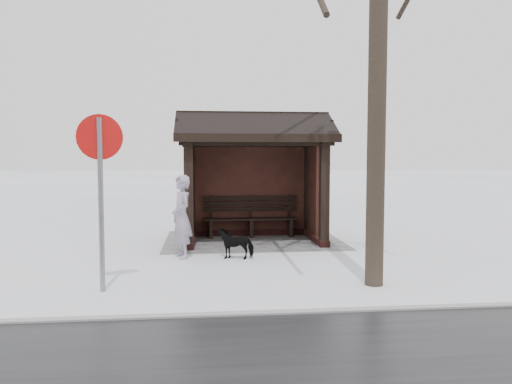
# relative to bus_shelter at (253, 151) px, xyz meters

# --- Properties ---
(ground) EXTENTS (120.00, 120.00, 0.00)m
(ground) POSITION_rel_bus_shelter_xyz_m (0.00, 0.16, -2.17)
(ground) COLOR white
(ground) RESTS_ON ground
(kerb) EXTENTS (120.00, 0.15, 0.06)m
(kerb) POSITION_rel_bus_shelter_xyz_m (0.00, 5.66, -2.16)
(kerb) COLOR gray
(kerb) RESTS_ON ground
(trampled_patch) EXTENTS (4.20, 3.20, 0.02)m
(trampled_patch) POSITION_rel_bus_shelter_xyz_m (0.00, -0.04, -2.16)
(trampled_patch) COLOR #96979B
(trampled_patch) RESTS_ON ground
(bus_shelter) EXTENTS (3.60, 2.40, 3.09)m
(bus_shelter) POSITION_rel_bus_shelter_xyz_m (0.00, 0.00, 0.00)
(bus_shelter) COLOR #3B1615
(bus_shelter) RESTS_ON ground
(pedestrian) EXTENTS (0.59, 0.71, 1.67)m
(pedestrian) POSITION_rel_bus_shelter_xyz_m (1.62, 1.91, -1.33)
(pedestrian) COLOR #95889F
(pedestrian) RESTS_ON ground
(dog) EXTENTS (0.76, 0.44, 0.60)m
(dog) POSITION_rel_bus_shelter_xyz_m (0.54, 2.04, -1.86)
(dog) COLOR black
(dog) RESTS_ON ground
(road_sign) EXTENTS (0.65, 0.25, 2.67)m
(road_sign) POSITION_rel_bus_shelter_xyz_m (2.71, 4.27, -0.28)
(road_sign) COLOR slate
(road_sign) RESTS_ON ground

